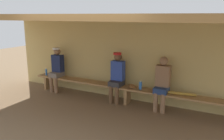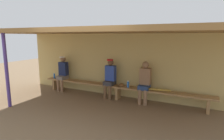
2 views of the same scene
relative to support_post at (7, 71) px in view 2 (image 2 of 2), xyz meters
name	(u,v)px [view 2 (image 2 of 2)]	position (x,y,z in m)	size (l,w,h in m)	color
ground_plane	(94,115)	(2.66, 0.55, -1.10)	(24.00, 24.00, 0.00)	brown
back_wall	(123,65)	(2.66, 2.55, 0.00)	(8.00, 0.20, 2.20)	tan
dugout_roof	(106,31)	(2.66, 1.25, 1.16)	(8.00, 2.80, 0.12)	olive
support_post	(7,71)	(0.00, 0.00, 0.00)	(0.10, 0.10, 2.20)	#4C388C
bench	(118,88)	(2.66, 2.10, -0.71)	(6.00, 0.36, 0.46)	#9E7547
player_leftmost	(63,72)	(0.29, 2.10, -0.35)	(0.34, 0.42, 1.34)	slate
player_rightmost	(110,77)	(2.35, 2.10, -0.35)	(0.34, 0.42, 1.34)	#333338
player_with_sunglasses	(145,81)	(3.57, 2.10, -0.37)	(0.34, 0.42, 1.34)	navy
water_bottle_green	(128,84)	(3.03, 2.07, -0.53)	(0.07, 0.07, 0.22)	blue
water_bottle_blue	(54,76)	(-0.11, 2.07, -0.54)	(0.06, 0.06, 0.22)	blue
baseball_glove_dark_brown	(121,85)	(2.79, 2.10, -0.60)	(0.24, 0.17, 0.09)	brown
baseball_bat	(156,89)	(3.95, 2.10, -0.61)	(0.07, 0.07, 0.87)	#B28C33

